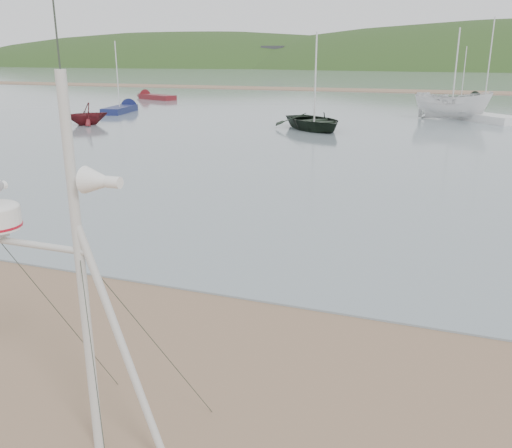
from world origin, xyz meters
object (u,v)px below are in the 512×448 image
(sailboat_dark_mid, at_px, (470,98))
(boat_white, at_px, (454,81))
(mast_rig, at_px, (82,355))
(sailboat_white_near, at_px, (462,114))
(boat_red, at_px, (85,104))
(sailboat_blue_near, at_px, (126,108))
(dinghy_red_far, at_px, (149,96))
(boat_dark, at_px, (315,87))

(sailboat_dark_mid, bearing_deg, boat_white, -94.54)
(mast_rig, relative_size, boat_white, 0.98)
(sailboat_dark_mid, relative_size, sailboat_white_near, 0.75)
(sailboat_white_near, bearing_deg, boat_white, -111.91)
(boat_red, xyz_separation_m, sailboat_dark_mid, (24.37, 30.87, -1.13))
(sailboat_blue_near, height_order, sailboat_dark_mid, sailboat_blue_near)
(mast_rig, distance_m, dinghy_red_far, 55.17)
(boat_white, relative_size, dinghy_red_far, 0.88)
(mast_rig, height_order, dinghy_red_far, mast_rig)
(dinghy_red_far, bearing_deg, boat_dark, -39.24)
(boat_dark, xyz_separation_m, sailboat_blue_near, (-17.79, 6.40, -2.36))
(sailboat_blue_near, bearing_deg, boat_red, -72.50)
(sailboat_dark_mid, distance_m, sailboat_white_near, 17.59)
(mast_rig, bearing_deg, sailboat_blue_near, 122.44)
(boat_dark, relative_size, sailboat_dark_mid, 0.91)
(boat_dark, relative_size, boat_white, 0.97)
(boat_red, distance_m, boat_white, 25.60)
(boat_dark, bearing_deg, boat_red, 147.77)
(dinghy_red_far, bearing_deg, mast_rig, -59.89)
(sailboat_blue_near, bearing_deg, mast_rig, -57.56)
(sailboat_white_near, bearing_deg, boat_dark, -129.30)
(sailboat_white_near, bearing_deg, dinghy_red_far, 165.40)
(boat_white, bearing_deg, dinghy_red_far, 84.35)
(boat_dark, distance_m, sailboat_white_near, 13.85)
(boat_dark, distance_m, boat_white, 11.81)
(boat_red, distance_m, sailboat_blue_near, 9.65)
(dinghy_red_far, bearing_deg, sailboat_blue_near, -67.14)
(dinghy_red_far, xyz_separation_m, sailboat_dark_mid, (32.48, 9.32, 0.01))
(boat_dark, height_order, boat_red, boat_dark)
(sailboat_dark_mid, bearing_deg, boat_red, -128.29)
(mast_rig, relative_size, boat_dark, 1.01)
(boat_red, distance_m, sailboat_dark_mid, 39.35)
(sailboat_blue_near, distance_m, sailboat_white_near, 26.76)
(sailboat_blue_near, distance_m, sailboat_dark_mid, 34.85)
(dinghy_red_far, relative_size, sailboat_dark_mid, 1.06)
(boat_red, relative_size, sailboat_white_near, 0.36)
(mast_rig, xyz_separation_m, sailboat_blue_near, (-22.44, 35.30, -0.97))
(mast_rig, height_order, boat_dark, boat_dark)
(boat_dark, bearing_deg, sailboat_white_near, 8.04)
(boat_white, xyz_separation_m, sailboat_blue_near, (-25.71, -2.36, -2.43))
(dinghy_red_far, bearing_deg, boat_red, -69.37)
(boat_dark, bearing_deg, boat_white, 5.23)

